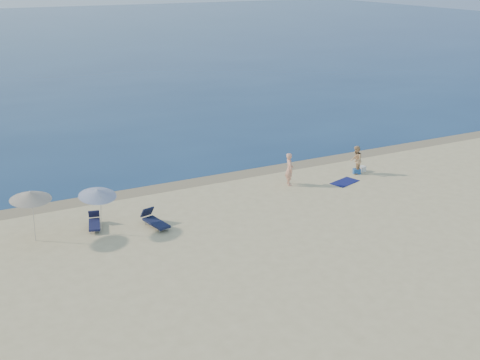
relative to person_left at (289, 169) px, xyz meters
name	(u,v)px	position (x,y,z in m)	size (l,w,h in m)	color
sea	(30,38)	(-1.72, 83.53, -0.96)	(240.00, 160.00, 0.01)	navy
wet_sand_strip	(240,174)	(-1.72, 2.93, -0.96)	(240.00, 1.60, 0.00)	#847254
person_left	(289,169)	(0.00, 0.00, 0.00)	(0.70, 0.46, 1.92)	#DE967D
person_right	(356,160)	(4.65, -0.20, -0.08)	(0.86, 0.67, 1.77)	tan
beach_towel	(345,182)	(3.14, -1.18, -0.95)	(1.72, 0.95, 0.03)	#0E1149
white_bag	(362,169)	(5.31, -0.04, -0.80)	(0.39, 0.33, 0.33)	silver
blue_cooler	(357,171)	(4.72, -0.25, -0.80)	(0.44, 0.32, 0.32)	#1C4F9A
umbrella_near	(97,193)	(-11.54, -1.49, 1.04)	(2.15, 2.17, 2.35)	silver
umbrella_far	(30,196)	(-14.49, -1.01, 1.25)	(2.38, 2.40, 2.52)	silver
lounger_left	(94,223)	(-11.68, -0.88, -0.70)	(0.90, 1.70, 0.71)	#16193C
lounger_right	(155,221)	(-9.00, -2.11, -0.66)	(1.00, 1.96, 0.82)	#131935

